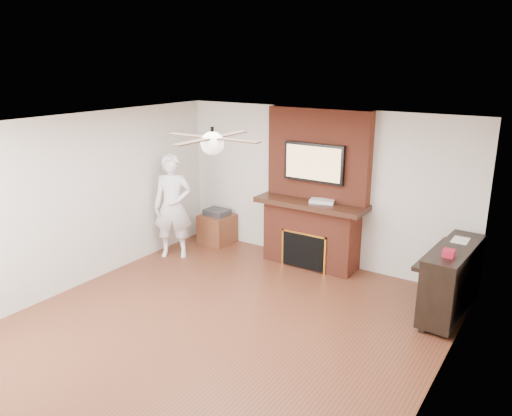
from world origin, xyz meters
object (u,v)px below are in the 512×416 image
Objects in this scene: fireplace at (314,205)px; piano at (451,278)px; side_table at (217,227)px; person at (173,206)px.

fireplace is 1.72× the size of piano.
fireplace is 4.01× the size of side_table.
fireplace reaches higher than person.
person is at bearing -171.03° from piano.
side_table is 0.43× the size of piano.
person is 1.11m from side_table.
side_table is at bearing -177.97° from fireplace.
person reaches higher than side_table.
fireplace is 2.32m from person.
side_table is 4.20m from piano.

